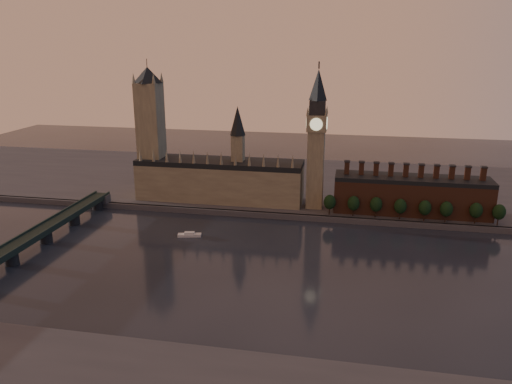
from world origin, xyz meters
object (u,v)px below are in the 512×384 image
Objects in this scene: victoria_tower at (151,128)px; big_ben at (316,138)px; westminster_bridge at (26,243)px; river_boat at (189,235)px.

victoria_tower is 130.12m from big_ben.
westminster_bridge is at bearing -106.56° from victoria_tower.
westminster_bridge reaches higher than river_boat.
big_ben is at bearing 28.19° from river_boat.
victoria_tower is 1.01× the size of big_ben.
victoria_tower is 105.71m from river_boat.
river_boat is at bearing -139.50° from big_ben.
victoria_tower is 0.54× the size of westminster_bridge.
river_boat is at bearing -53.41° from victoria_tower.
victoria_tower reaches higher than big_ben.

